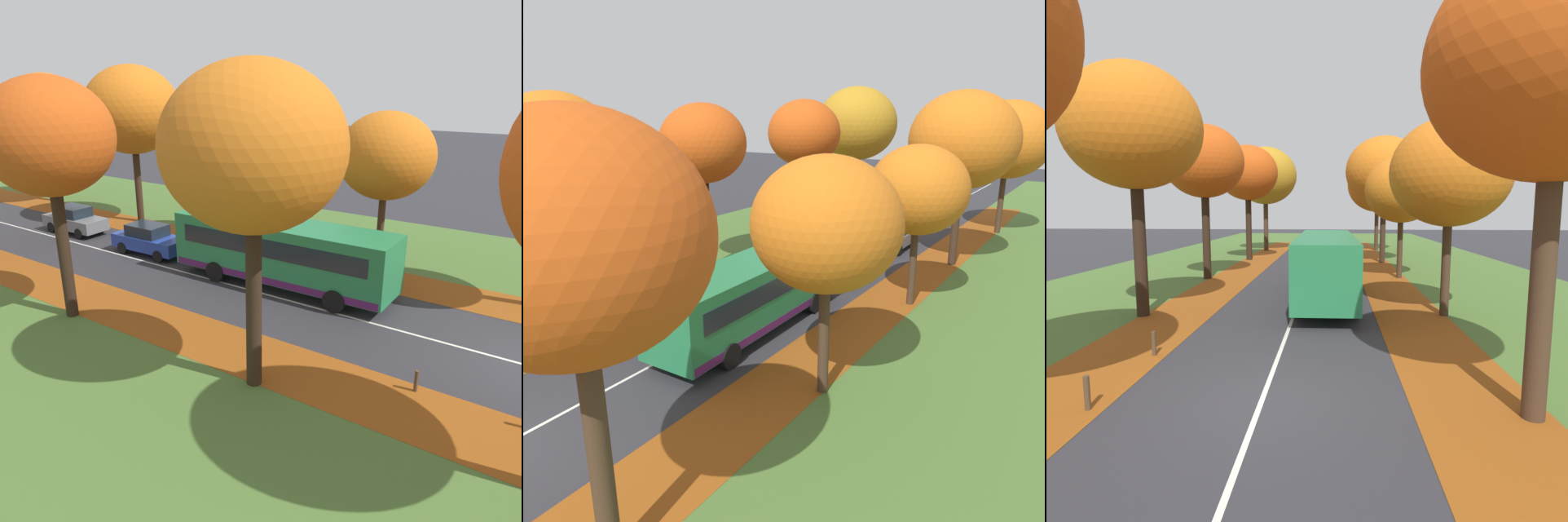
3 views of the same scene
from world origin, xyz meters
TOP-DOWN VIEW (x-y plane):
  - leaf_litter_left at (-4.60, 14.00)m, footprint 2.80×60.00m
  - grass_verge_right at (9.20, 20.00)m, footprint 12.00×90.00m
  - leaf_litter_right at (4.60, 14.00)m, footprint 2.80×60.00m
  - road_centre_line at (0.00, 20.00)m, footprint 0.12×80.00m
  - tree_left_near at (-5.93, 6.92)m, footprint 5.08×5.08m
  - tree_left_mid at (-6.09, 15.72)m, footprint 4.72×4.72m
  - tree_right_near at (5.93, 7.70)m, footprint 4.54×4.54m
  - tree_right_mid at (5.60, 16.68)m, footprint 4.41×4.41m
  - tree_right_far at (5.44, 24.10)m, footprint 5.95×5.95m
  - tree_right_distant at (5.97, 33.93)m, footprint 6.01×6.01m
  - bollard_third at (-3.56, 2.62)m, footprint 0.12×0.12m
  - bus at (1.22, 10.41)m, footprint 2.78×10.44m
  - car_blue_lead at (1.07, 18.71)m, footprint 1.87×4.24m
  - car_grey_following at (1.36, 25.48)m, footprint 1.83×4.22m

SIDE VIEW (x-z plane):
  - road_centre_line at x=0.00m, z-range 0.00..0.01m
  - grass_verge_right at x=9.20m, z-range 0.00..0.01m
  - leaf_litter_left at x=-4.60m, z-range 0.01..0.01m
  - leaf_litter_right at x=4.60m, z-range 0.01..0.01m
  - bollard_third at x=-3.56m, z-range 0.00..0.71m
  - car_blue_lead at x=1.07m, z-range 0.00..1.62m
  - car_grey_following at x=1.36m, z-range 0.00..1.62m
  - bus at x=1.22m, z-range 0.21..3.19m
  - tree_right_mid at x=5.60m, z-range 1.67..9.03m
  - tree_right_near at x=5.93m, z-range 1.73..9.33m
  - tree_right_distant at x=5.97m, z-range 1.97..11.36m
  - tree_left_mid at x=-6.09m, z-range 2.38..11.49m
  - tree_right_far at x=5.44m, z-range 2.20..11.99m
  - tree_left_near at x=-5.93m, z-range 2.41..11.91m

